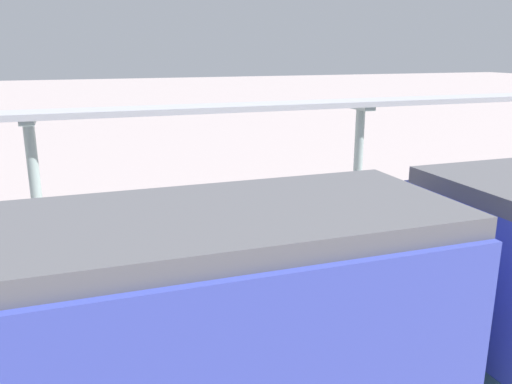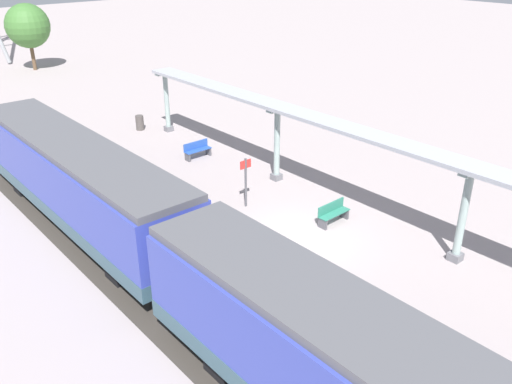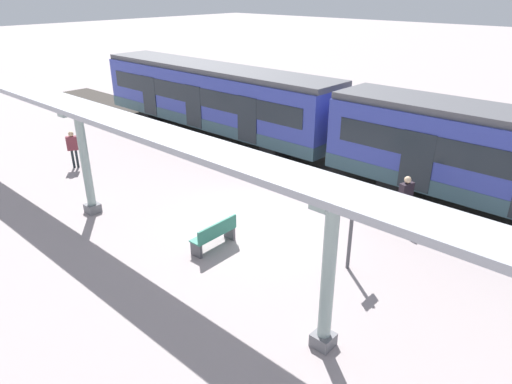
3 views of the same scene
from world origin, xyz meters
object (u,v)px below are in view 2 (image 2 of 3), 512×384
(canopy_pillar_third, at_px, (277,144))
(passenger_waiting_near_edge, at_px, (180,208))
(bench_near_end, at_px, (197,150))
(platform_info_sign, at_px, (246,178))
(canopy_pillar_second, at_px, (463,216))
(bench_mid_platform, at_px, (333,213))
(train_far_carriage, at_px, (78,181))
(trash_bin, at_px, (140,123))
(canopy_pillar_fourth, at_px, (167,102))

(canopy_pillar_third, relative_size, passenger_waiting_near_edge, 2.13)
(bench_near_end, xyz_separation_m, platform_info_sign, (-1.71, -6.03, 0.89))
(canopy_pillar_second, distance_m, bench_mid_platform, 5.09)
(canopy_pillar_third, xyz_separation_m, bench_near_end, (-1.20, 4.82, -1.34))
(train_far_carriage, xyz_separation_m, canopy_pillar_second, (8.83, -11.34, -0.05))
(train_far_carriage, height_order, canopy_pillar_third, canopy_pillar_third)
(canopy_pillar_third, bearing_deg, trash_bin, 96.20)
(trash_bin, bearing_deg, passenger_waiting_near_edge, -112.77)
(canopy_pillar_third, bearing_deg, canopy_pillar_second, -90.00)
(bench_mid_platform, height_order, passenger_waiting_near_edge, passenger_waiting_near_edge)
(canopy_pillar_second, height_order, passenger_waiting_near_edge, canopy_pillar_second)
(bench_near_end, xyz_separation_m, trash_bin, (0.03, 6.00, -0.00))
(train_far_carriage, relative_size, bench_near_end, 9.45)
(platform_info_sign, bearing_deg, bench_near_end, 74.19)
(platform_info_sign, bearing_deg, canopy_pillar_fourth, 74.80)
(train_far_carriage, relative_size, canopy_pillar_fourth, 4.04)
(train_far_carriage, distance_m, passenger_waiting_near_edge, 4.21)
(canopy_pillar_second, xyz_separation_m, passenger_waiting_near_edge, (-6.25, 8.12, -0.75))
(bench_near_end, distance_m, platform_info_sign, 6.33)
(canopy_pillar_third, relative_size, bench_mid_platform, 2.33)
(passenger_waiting_near_edge, bearing_deg, train_far_carriage, 128.71)
(bench_mid_platform, distance_m, passenger_waiting_near_edge, 6.10)
(canopy_pillar_third, xyz_separation_m, canopy_pillar_fourth, (0.00, 9.50, 0.00))
(bench_near_end, distance_m, trash_bin, 6.00)
(canopy_pillar_third, distance_m, bench_mid_platform, 4.96)
(bench_near_end, bearing_deg, train_far_carriage, -159.42)
(train_far_carriage, bearing_deg, passenger_waiting_near_edge, -51.29)
(canopy_pillar_second, bearing_deg, canopy_pillar_fourth, 90.00)
(canopy_pillar_fourth, xyz_separation_m, bench_near_end, (-1.20, -4.68, -1.34))
(canopy_pillar_third, height_order, platform_info_sign, canopy_pillar_third)
(canopy_pillar_third, bearing_deg, bench_mid_platform, -104.52)
(train_far_carriage, xyz_separation_m, bench_near_end, (7.63, 2.87, -1.39))
(trash_bin, relative_size, platform_info_sign, 0.40)
(canopy_pillar_third, height_order, trash_bin, canopy_pillar_third)
(canopy_pillar_second, bearing_deg, train_far_carriage, 127.91)
(train_far_carriage, bearing_deg, bench_mid_platform, -40.74)
(canopy_pillar_second, distance_m, platform_info_sign, 8.70)
(passenger_waiting_near_edge, bearing_deg, trash_bin, 67.23)
(canopy_pillar_fourth, height_order, platform_info_sign, canopy_pillar_fourth)
(train_far_carriage, height_order, passenger_waiting_near_edge, train_far_carriage)
(canopy_pillar_fourth, height_order, trash_bin, canopy_pillar_fourth)
(train_far_carriage, height_order, canopy_pillar_second, canopy_pillar_second)
(bench_near_end, relative_size, passenger_waiting_near_edge, 0.91)
(train_far_carriage, bearing_deg, platform_info_sign, -28.08)
(canopy_pillar_fourth, xyz_separation_m, passenger_waiting_near_edge, (-6.25, -10.76, -0.75))
(bench_near_end, bearing_deg, canopy_pillar_fourth, 75.60)
(canopy_pillar_second, height_order, trash_bin, canopy_pillar_second)
(canopy_pillar_second, relative_size, trash_bin, 3.98)
(canopy_pillar_third, distance_m, canopy_pillar_fourth, 9.50)
(train_far_carriage, relative_size, trash_bin, 16.11)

